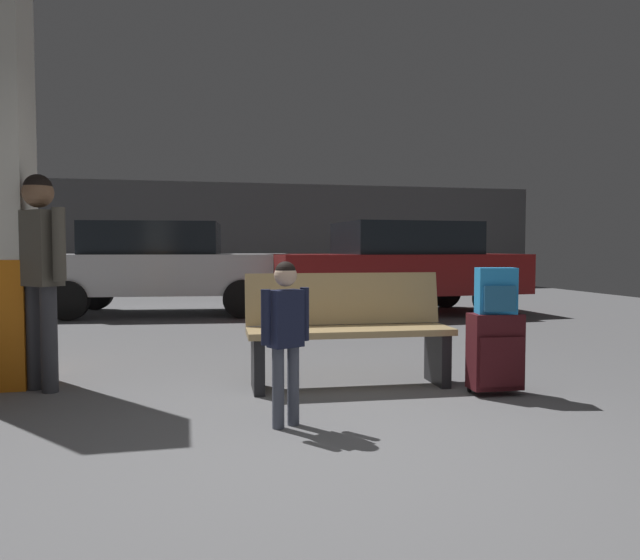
# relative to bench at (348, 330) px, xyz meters

# --- Properties ---
(ground_plane) EXTENTS (18.00, 18.00, 0.10)m
(ground_plane) POSITION_rel_bench_xyz_m (-0.53, 2.51, -0.49)
(ground_plane) COLOR slate
(garage_back_wall) EXTENTS (18.00, 0.12, 2.80)m
(garage_back_wall) POSITION_rel_bench_xyz_m (-0.53, 11.37, 0.96)
(garage_back_wall) COLOR #565658
(garage_back_wall) RESTS_ON ground_plane
(bench) EXTENTS (1.62, 0.60, 0.89)m
(bench) POSITION_rel_bench_xyz_m (0.00, 0.00, 0.00)
(bench) COLOR tan
(bench) RESTS_ON ground_plane
(suitcase) EXTENTS (0.39, 0.25, 0.60)m
(suitcase) POSITION_rel_bench_xyz_m (0.99, -0.54, -0.12)
(suitcase) COLOR #471419
(suitcase) RESTS_ON ground_plane
(backpack_bright) EXTENTS (0.31, 0.24, 0.34)m
(backpack_bright) POSITION_rel_bench_xyz_m (0.98, -0.54, 0.33)
(backpack_bright) COLOR #268CD8
(backpack_bright) RESTS_ON suitcase
(child) EXTENTS (0.31, 0.19, 1.01)m
(child) POSITION_rel_bench_xyz_m (-0.67, -1.00, 0.18)
(child) COLOR #4C5160
(child) RESTS_ON ground_plane
(adult) EXTENTS (0.43, 0.42, 1.64)m
(adult) POSITION_rel_bench_xyz_m (-2.33, 0.32, 0.57)
(adult) COLOR #38383D
(adult) RESTS_ON ground_plane
(parked_car_far) EXTENTS (4.26, 2.13, 1.51)m
(parked_car_far) POSITION_rel_bench_xyz_m (-1.64, 5.71, 0.36)
(parked_car_far) COLOR silver
(parked_car_far) RESTS_ON ground_plane
(parked_car_near) EXTENTS (4.19, 1.98, 1.51)m
(parked_car_near) POSITION_rel_bench_xyz_m (2.17, 4.78, 0.36)
(parked_car_near) COLOR maroon
(parked_car_near) RESTS_ON ground_plane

